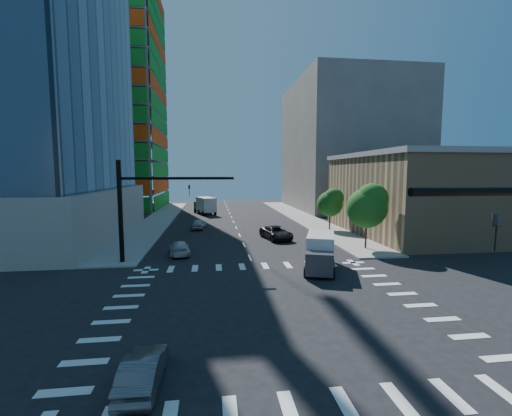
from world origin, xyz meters
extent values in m
plane|color=black|center=(0.00, 0.00, 0.00)|extent=(160.00, 160.00, 0.00)
cube|color=silver|center=(0.00, 0.00, 0.01)|extent=(20.00, 20.00, 0.01)
cube|color=gray|center=(12.50, 40.00, 0.07)|extent=(5.00, 60.00, 0.15)
cube|color=gray|center=(-12.50, 40.00, 0.07)|extent=(5.00, 60.00, 0.15)
cube|color=#198E25|center=(-14.90, 62.00, 24.50)|extent=(0.12, 24.00, 49.00)
cube|color=#E4470D|center=(-27.50, 49.40, 24.50)|extent=(24.00, 0.12, 49.00)
cube|color=tan|center=(25.00, 22.00, 5.00)|extent=(20.00, 22.00, 10.00)
cube|color=gray|center=(25.00, 22.00, 10.30)|extent=(20.50, 22.50, 0.60)
cube|color=#645E5A|center=(27.00, 55.00, 14.00)|extent=(24.00, 30.00, 28.00)
imported|color=black|center=(4.00, -11.50, 6.45)|extent=(0.16, 0.20, 1.00)
cylinder|color=black|center=(-11.50, 11.50, 4.65)|extent=(0.40, 0.40, 9.00)
cylinder|color=black|center=(-6.50, 11.50, 7.55)|extent=(10.00, 0.24, 0.24)
imported|color=black|center=(-5.50, 11.50, 6.45)|extent=(0.16, 0.20, 1.00)
cylinder|color=#382316|center=(12.50, 14.00, 1.29)|extent=(0.20, 0.20, 2.27)
sphere|color=#134814|center=(12.50, 14.00, 4.38)|extent=(4.16, 4.16, 4.16)
sphere|color=#286A23|center=(12.90, 13.70, 5.35)|extent=(3.25, 3.25, 3.25)
cylinder|color=#382316|center=(12.80, 26.00, 1.11)|extent=(0.20, 0.20, 1.92)
sphere|color=#134814|center=(12.80, 26.00, 3.72)|extent=(3.52, 3.52, 3.52)
sphere|color=#286A23|center=(13.20, 25.70, 4.55)|extent=(2.75, 2.75, 2.75)
imported|color=black|center=(4.19, 20.61, 0.79)|extent=(3.73, 6.10, 1.58)
imported|color=#B7B7B7|center=(-6.72, 14.15, 0.66)|extent=(2.46, 4.76, 1.32)
imported|color=#A2A4A9|center=(-5.41, 29.49, 0.72)|extent=(2.24, 4.43, 1.45)
imported|color=#505055|center=(-6.17, -6.99, 0.64)|extent=(1.45, 3.89, 1.27)
cube|color=silver|center=(5.29, 7.09, 1.72)|extent=(3.54, 4.98, 2.35)
cube|color=#3A3A41|center=(5.29, 7.09, 1.13)|extent=(2.50, 2.22, 1.72)
cube|color=#BCBBBE|center=(-4.94, 47.60, 1.96)|extent=(4.05, 5.70, 2.69)
cube|color=#3A3A41|center=(-4.94, 47.60, 1.29)|extent=(2.86, 2.54, 1.96)
camera|label=1|loc=(-3.52, -19.62, 8.04)|focal=24.00mm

